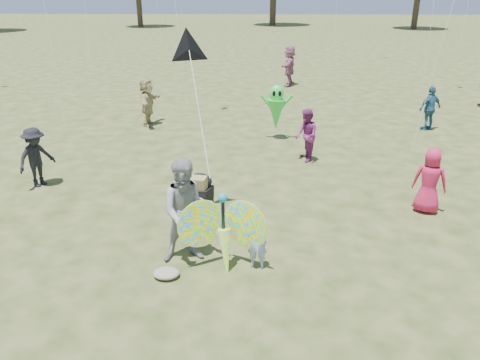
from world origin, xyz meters
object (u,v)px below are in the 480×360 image
crowd_e (306,136)px  alien_kite (276,109)px  crowd_d (148,102)px  crowd_a (430,181)px  child_girl (257,243)px  jogging_stroller (199,198)px  crowd_b (36,157)px  butterfly_kite (224,233)px  crowd_j (289,66)px  crowd_c (430,108)px  adult_man (187,211)px

crowd_e → alien_kite: (-0.76, 2.02, 0.24)m
crowd_d → alien_kite: bearing=-102.4°
crowd_a → crowd_d: size_ratio=0.88×
crowd_e → crowd_a: bearing=25.6°
child_girl → jogging_stroller: 1.93m
crowd_b → butterfly_kite: bearing=-94.2°
crowd_j → crowd_d: bearing=-25.2°
child_girl → alien_kite: size_ratio=0.54×
crowd_c → child_girl: bearing=30.4°
adult_man → crowd_c: size_ratio=1.28×
crowd_d → crowd_c: bearing=-85.5°
child_girl → crowd_b: (-5.34, 3.45, 0.26)m
child_girl → alien_kite: 7.52m
child_girl → adult_man: 1.33m
crowd_c → alien_kite: 5.37m
crowd_e → butterfly_kite: crowd_e is taller
alien_kite → crowd_a: bearing=-59.1°
crowd_a → crowd_c: size_ratio=0.96×
crowd_b → crowd_c: crowd_c is taller
crowd_a → crowd_j: 14.20m
crowd_d → butterfly_kite: 9.53m
crowd_d → butterfly_kite: bearing=-154.0°
crowd_c → alien_kite: (-5.23, -1.22, 0.23)m
crowd_b → crowd_d: bearing=16.3°
child_girl → crowd_j: size_ratio=0.49×
crowd_e → alien_kite: 2.17m
alien_kite → crowd_b: bearing=-145.8°
crowd_j → jogging_stroller: size_ratio=1.75×
child_girl → crowd_d: crowd_d is taller
crowd_d → jogging_stroller: bearing=-154.4°
butterfly_kite → alien_kite: alien_kite is taller
crowd_a → crowd_e: bearing=-30.8°
crowd_c → crowd_d: crowd_d is taller
crowd_a → child_girl: bearing=55.0°
crowd_d → crowd_e: crowd_d is taller
child_girl → crowd_d: (-3.83, 8.94, 0.35)m
crowd_e → crowd_b: bearing=-84.2°
jogging_stroller → butterfly_kite: size_ratio=0.63×
crowd_b → crowd_j: bearing=3.7°
crowd_e → jogging_stroller: crowd_e is taller
crowd_c → crowd_e: size_ratio=1.02×
crowd_b → crowd_j: crowd_j is taller
crowd_a → alien_kite: bearing=-36.5°
butterfly_kite → crowd_e: bearing=70.7°
adult_man → crowd_c: adult_man is taller
jogging_stroller → crowd_j: bearing=87.3°
crowd_j → alien_kite: (-0.97, -8.89, 0.02)m
crowd_c → adult_man: bearing=24.5°
crowd_d → crowd_j: size_ratio=0.86×
crowd_b → butterfly_kite: size_ratio=0.85×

